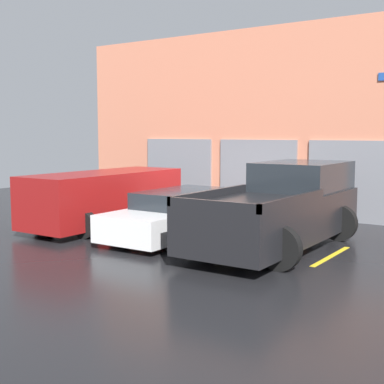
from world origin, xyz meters
TOP-DOWN VIEW (x-y plane):
  - ground_plane at (0.00, 0.00)m, footprint 28.00×28.00m
  - shophouse_building at (-0.01, 3.29)m, footprint 14.58×0.68m
  - pickup_truck at (2.62, -1.33)m, footprint 2.66×5.58m
  - sedan_white at (0.00, -1.62)m, footprint 2.17×4.68m
  - sedan_side at (-2.62, -1.64)m, footprint 2.22×4.95m
  - parking_stripe_far_left at (-3.94, -1.65)m, footprint 0.12×2.20m
  - parking_stripe_left at (-1.31, -1.65)m, footprint 0.12×2.20m
  - parking_stripe_centre at (1.31, -1.65)m, footprint 0.12×2.20m
  - parking_stripe_right at (3.94, -1.65)m, footprint 0.12×2.20m

SIDE VIEW (x-z plane):
  - ground_plane at x=0.00m, z-range 0.00..0.00m
  - parking_stripe_far_left at x=-3.94m, z-range 0.00..0.01m
  - parking_stripe_left at x=-1.31m, z-range 0.00..0.01m
  - parking_stripe_centre at x=1.31m, z-range 0.00..0.01m
  - parking_stripe_right at x=3.94m, z-range 0.00..0.01m
  - sedan_white at x=0.00m, z-range -0.02..1.16m
  - sedan_side at x=-2.62m, z-range 0.07..1.61m
  - pickup_truck at x=2.62m, z-range -0.05..1.86m
  - shophouse_building at x=-0.01m, z-range -0.05..5.94m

